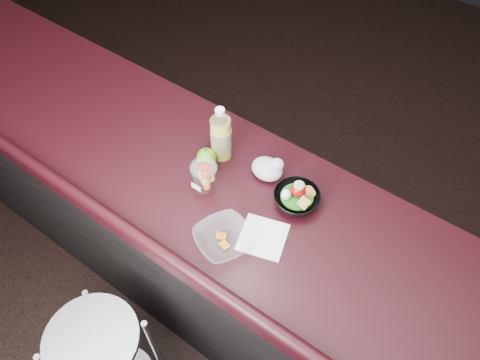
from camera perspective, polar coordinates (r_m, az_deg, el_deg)
name	(u,v)px	position (r m, az deg, el deg)	size (l,w,h in m)	color
ground	(203,349)	(2.59, -4.48, -19.86)	(8.00, 8.00, 0.00)	black
room_shell	(150,63)	(1.03, -10.93, 13.84)	(8.00, 8.00, 8.00)	black
counter	(237,260)	(2.21, -0.40, -9.73)	(4.06, 0.71, 1.02)	black
stool_left	(103,356)	(2.09, -16.38, -19.86)	(0.41, 0.41, 0.73)	#A2A2A7
lemonade_bottle	(221,137)	(1.83, -2.32, 5.28)	(0.08, 0.08, 0.25)	yellow
fruit_cup	(204,175)	(1.75, -4.38, 0.65)	(0.10, 0.10, 0.15)	white
green_apple	(207,157)	(1.85, -4.09, 2.80)	(0.08, 0.08, 0.08)	#438B10
plastic_bag	(268,168)	(1.81, 3.49, 1.43)	(0.13, 0.10, 0.09)	silver
snack_bowl	(296,198)	(1.74, 6.89, -2.15)	(0.22, 0.22, 0.10)	black
takeout_bowl	(224,239)	(1.65, -2.01, -7.15)	(0.26, 0.26, 0.05)	silver
paper_napkin	(263,237)	(1.67, 2.81, -6.97)	(0.16, 0.16, 0.00)	white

